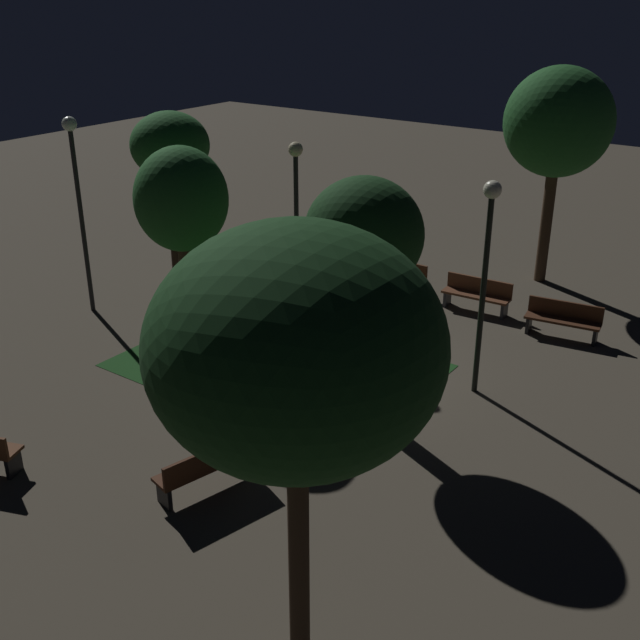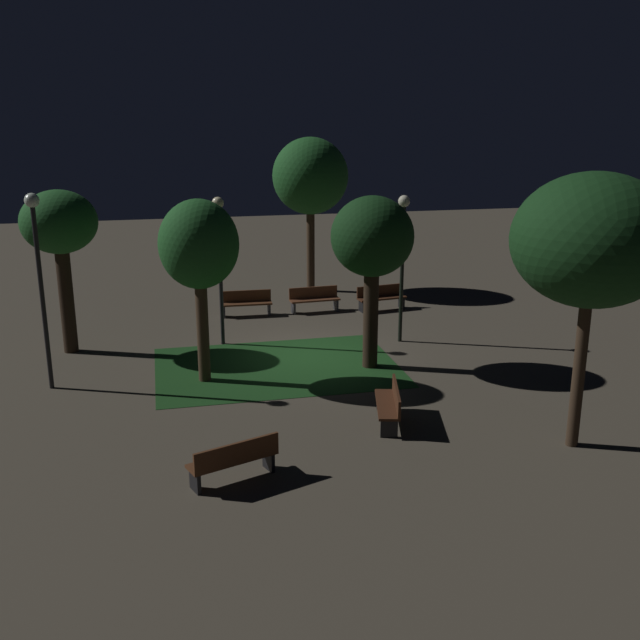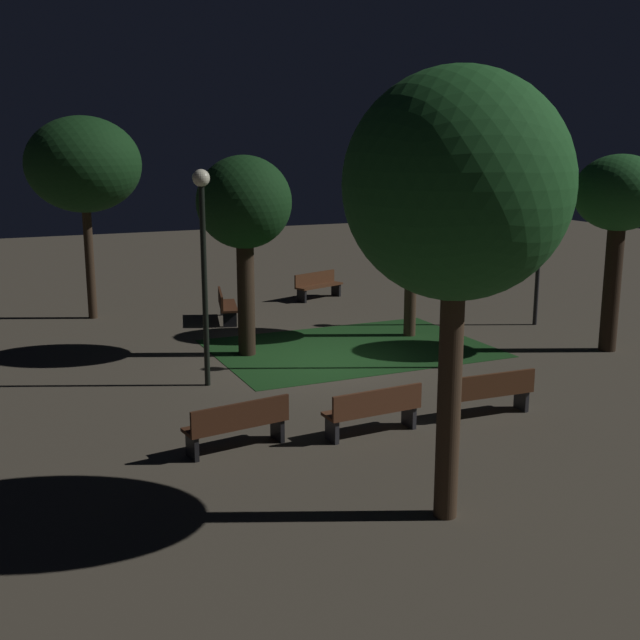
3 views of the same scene
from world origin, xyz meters
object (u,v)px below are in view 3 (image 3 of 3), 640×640
at_px(bench_corner, 238,423).
at_px(lamp_post_plaza_west, 542,206).
at_px(lamp_post_path_center, 203,241).
at_px(tree_left_canopy, 83,165).
at_px(tree_back_right, 244,206).
at_px(bench_lawn_edge, 225,305).
at_px(bench_front_right, 318,285).
at_px(bench_front_left, 489,392).
at_px(bench_by_lamp, 374,409).
at_px(tree_lawn_side, 619,199).
at_px(tree_right_canopy, 413,200).
at_px(tree_back_left, 457,188).
at_px(lamp_post_near_wall, 453,234).

distance_m(bench_corner, lamp_post_plaza_west, 12.50).
bearing_deg(lamp_post_path_center, lamp_post_plaza_west, 10.24).
relative_size(tree_left_canopy, tree_back_right, 1.21).
relative_size(bench_lawn_edge, tree_left_canopy, 0.32).
height_order(bench_front_right, bench_corner, same).
height_order(bench_front_left, lamp_post_plaza_west, lamp_post_plaza_west).
distance_m(bench_front_left, lamp_post_plaza_west, 8.83).
bearing_deg(lamp_post_path_center, tree_left_canopy, 99.03).
xyz_separation_m(bench_by_lamp, bench_front_left, (2.47, -0.00, 0.00)).
bearing_deg(tree_left_canopy, bench_front_left, -64.95).
relative_size(bench_lawn_edge, tree_lawn_side, 0.38).
bearing_deg(bench_lawn_edge, tree_right_canopy, -43.06).
relative_size(bench_by_lamp, lamp_post_path_center, 0.40).
height_order(bench_by_lamp, tree_back_left, tree_back_left).
distance_m(tree_right_canopy, lamp_post_plaza_west, 3.98).
height_order(tree_back_left, lamp_post_plaza_west, tree_back_left).
bearing_deg(bench_front_right, tree_left_canopy, -179.79).
bearing_deg(lamp_post_near_wall, lamp_post_path_center, 170.14).
xyz_separation_m(bench_front_right, tree_back_right, (-4.48, -5.86, 3.14)).
relative_size(bench_front_left, tree_back_left, 0.30).
height_order(tree_back_right, lamp_post_path_center, tree_back_right).
bearing_deg(tree_lawn_side, tree_back_left, -145.09).
distance_m(bench_lawn_edge, tree_back_left, 13.80).
height_order(bench_corner, tree_right_canopy, tree_right_canopy).
distance_m(bench_by_lamp, tree_back_right, 6.91).
height_order(bench_front_right, tree_lawn_side, tree_lawn_side).
bearing_deg(lamp_post_plaza_west, bench_corner, -152.34).
bearing_deg(lamp_post_plaza_west, lamp_post_path_center, -169.76).
bearing_deg(tree_back_left, lamp_post_near_wall, 56.78).
xyz_separation_m(bench_by_lamp, tree_lawn_side, (8.13, 2.87, 3.30)).
bearing_deg(bench_lawn_edge, bench_by_lamp, -92.09).
distance_m(bench_front_left, lamp_post_path_center, 6.52).
bearing_deg(tree_back_left, bench_front_right, 72.67).
bearing_deg(bench_by_lamp, tree_lawn_side, 19.47).
height_order(tree_right_canopy, tree_back_right, tree_right_canopy).
bearing_deg(tree_back_left, lamp_post_plaza_west, 45.75).
bearing_deg(tree_lawn_side, tree_back_right, 158.75).
relative_size(bench_lawn_edge, lamp_post_near_wall, 0.41).
xyz_separation_m(bench_lawn_edge, tree_right_canopy, (4.01, -3.75, 3.16)).
distance_m(tree_back_left, tree_left_canopy, 15.38).
distance_m(bench_lawn_edge, tree_lawn_side, 11.04).
height_order(bench_front_right, lamp_post_plaza_west, lamp_post_plaza_west).
relative_size(tree_back_right, lamp_post_near_wall, 1.06).
xyz_separation_m(bench_lawn_edge, lamp_post_path_center, (-2.24, -5.90, 2.63)).
relative_size(tree_right_canopy, lamp_post_path_center, 1.06).
bearing_deg(tree_left_canopy, tree_lawn_side, -38.96).
bearing_deg(tree_right_canopy, bench_lawn_edge, 136.94).
xyz_separation_m(tree_back_left, tree_left_canopy, (-2.59, 15.16, -0.05)).
relative_size(bench_lawn_edge, lamp_post_plaza_west, 0.37).
bearing_deg(lamp_post_near_wall, bench_front_right, 86.10).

